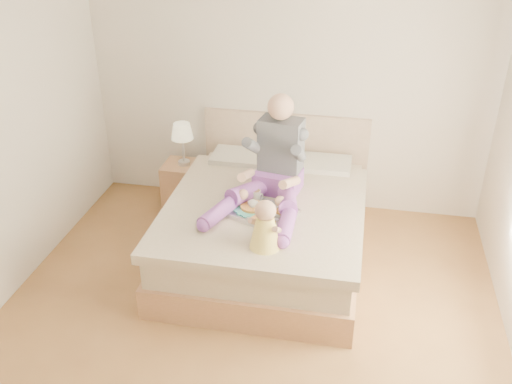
% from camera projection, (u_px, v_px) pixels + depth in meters
% --- Properties ---
extents(room, '(4.02, 4.22, 2.71)m').
position_uv_depth(room, '(253.00, 154.00, 3.70)').
color(room, brown).
rests_on(room, ground).
extents(bed, '(1.70, 2.18, 1.00)m').
position_uv_depth(bed, '(268.00, 223.00, 5.21)').
color(bed, '#946845').
rests_on(bed, ground).
extents(nightstand, '(0.42, 0.37, 0.51)m').
position_uv_depth(nightstand, '(185.00, 186.00, 5.96)').
color(nightstand, '#946845').
rests_on(nightstand, ground).
extents(lamp, '(0.22, 0.22, 0.45)m').
position_uv_depth(lamp, '(182.00, 134.00, 5.67)').
color(lamp, silver).
rests_on(lamp, nightstand).
extents(adult, '(0.77, 1.17, 0.92)m').
position_uv_depth(adult, '(273.00, 169.00, 4.91)').
color(adult, '#753A91').
rests_on(adult, bed).
extents(tray, '(0.62, 0.56, 0.15)m').
position_uv_depth(tray, '(263.00, 211.00, 4.76)').
color(tray, silver).
rests_on(tray, bed).
extents(baby, '(0.29, 0.36, 0.40)m').
position_uv_depth(baby, '(266.00, 228.00, 4.29)').
color(baby, '#F7D64E').
rests_on(baby, bed).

